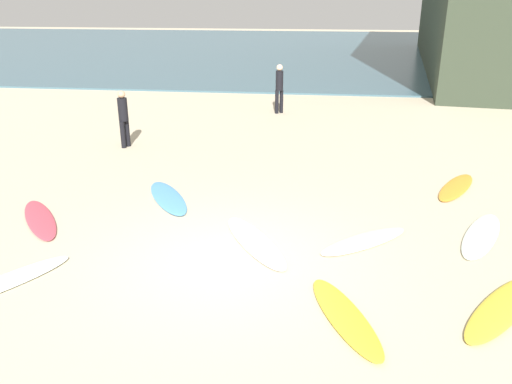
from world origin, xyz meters
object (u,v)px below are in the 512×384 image
at_px(surfboard_8, 345,316).
at_px(surfboard_6, 364,241).
at_px(surfboard_3, 255,241).
at_px(surfboard_7, 9,280).
at_px(beachgoer_mid, 123,116).
at_px(surfboard_0, 502,308).
at_px(surfboard_4, 40,219).
at_px(surfboard_2, 168,198).
at_px(beachgoer_near, 279,86).
at_px(surfboard_1, 456,187).
at_px(surfboard_5, 481,235).

bearing_deg(surfboard_8, surfboard_6, 57.39).
relative_size(surfboard_3, surfboard_7, 1.14).
xyz_separation_m(surfboard_3, beachgoer_mid, (-4.63, 5.79, 0.90)).
height_order(surfboard_0, surfboard_8, surfboard_8).
distance_m(surfboard_4, beachgoer_mid, 5.42).
distance_m(surfboard_2, beachgoer_mid, 4.67).
bearing_deg(surfboard_6, surfboard_7, -109.63).
xyz_separation_m(surfboard_4, surfboard_7, (0.74, -2.30, 0.01)).
bearing_deg(surfboard_8, beachgoer_mid, 105.14).
xyz_separation_m(surfboard_2, surfboard_3, (2.20, -1.90, -0.00)).
height_order(surfboard_0, beachgoer_near, beachgoer_near).
distance_m(surfboard_7, beachgoer_mid, 7.76).
xyz_separation_m(surfboard_3, surfboard_4, (-4.44, 0.44, -0.00)).
bearing_deg(beachgoer_mid, surfboard_4, -157.96).
distance_m(surfboard_1, surfboard_5, 2.60).
bearing_deg(surfboard_6, surfboard_4, -131.69).
distance_m(surfboard_4, surfboard_5, 8.66).
height_order(surfboard_6, surfboard_8, surfboard_8).
distance_m(surfboard_2, surfboard_5, 6.50).
bearing_deg(surfboard_2, surfboard_7, 37.75).
xyz_separation_m(surfboard_4, surfboard_5, (8.65, 0.37, -0.00)).
xyz_separation_m(surfboard_2, surfboard_8, (3.77, -4.08, 0.01)).
distance_m(surfboard_2, surfboard_4, 2.67).
height_order(surfboard_5, surfboard_7, surfboard_7).
relative_size(surfboard_0, surfboard_7, 1.11).
relative_size(surfboard_1, surfboard_6, 1.07).
xyz_separation_m(surfboard_7, surfboard_8, (5.27, -0.32, 0.00)).
height_order(surfboard_2, beachgoer_mid, beachgoer_mid).
bearing_deg(surfboard_8, surfboard_0, -10.14).
relative_size(surfboard_3, surfboard_4, 1.05).
xyz_separation_m(surfboard_8, beachgoer_mid, (-6.20, 7.96, 0.89)).
bearing_deg(beachgoer_near, surfboard_2, -136.35).
height_order(surfboard_3, beachgoer_near, beachgoer_near).
bearing_deg(beachgoer_mid, surfboard_0, -111.41).
bearing_deg(surfboard_7, beachgoer_mid, -50.68).
relative_size(surfboard_5, surfboard_6, 1.14).
height_order(surfboard_2, surfboard_4, surfboard_2).
height_order(surfboard_6, surfboard_7, surfboard_7).
relative_size(surfboard_1, surfboard_7, 1.05).
relative_size(surfboard_5, beachgoer_mid, 1.38).
relative_size(surfboard_1, surfboard_5, 0.94).
bearing_deg(beachgoer_mid, surfboard_5, -99.35).
bearing_deg(surfboard_0, surfboard_5, 117.74).
height_order(surfboard_4, beachgoer_near, beachgoer_near).
xyz_separation_m(surfboard_4, surfboard_6, (6.43, -0.17, 0.00)).
bearing_deg(surfboard_3, surfboard_8, -84.79).
bearing_deg(surfboard_2, surfboard_4, 2.50).
xyz_separation_m(surfboard_4, beachgoer_near, (3.94, 10.53, 0.99)).
xyz_separation_m(surfboard_2, surfboard_7, (-1.50, -3.76, 0.00)).
height_order(surfboard_4, surfboard_8, surfboard_8).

